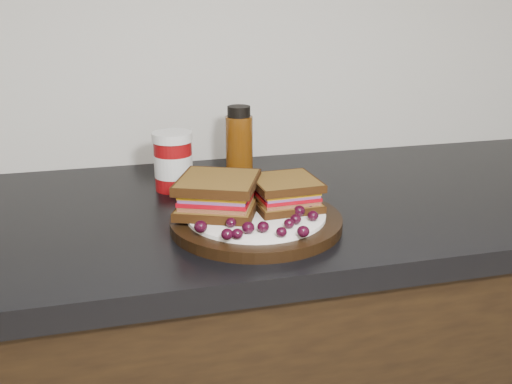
% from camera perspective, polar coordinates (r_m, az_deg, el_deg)
% --- Properties ---
extents(countertop, '(3.98, 0.60, 0.04)m').
position_cam_1_polar(countertop, '(1.04, -4.78, -2.40)').
color(countertop, black).
rests_on(countertop, base_cabinets).
extents(plate, '(0.28, 0.28, 0.02)m').
position_cam_1_polar(plate, '(0.93, 0.00, -2.97)').
color(plate, black).
rests_on(plate, countertop).
extents(sandwich_left, '(0.16, 0.16, 0.06)m').
position_cam_1_polar(sandwich_left, '(0.93, -3.81, -0.26)').
color(sandwich_left, brown).
rests_on(sandwich_left, plate).
extents(sandwich_right, '(0.11, 0.11, 0.05)m').
position_cam_1_polar(sandwich_right, '(0.95, 2.92, -0.08)').
color(sandwich_right, brown).
rests_on(sandwich_right, plate).
extents(grape_0, '(0.02, 0.02, 0.02)m').
position_cam_1_polar(grape_0, '(0.85, -5.56, -3.47)').
color(grape_0, black).
rests_on(grape_0, plate).
extents(grape_1, '(0.02, 0.02, 0.02)m').
position_cam_1_polar(grape_1, '(0.87, -2.52, -3.07)').
color(grape_1, black).
rests_on(grape_1, plate).
extents(grape_2, '(0.02, 0.02, 0.02)m').
position_cam_1_polar(grape_2, '(0.82, -2.90, -4.24)').
color(grape_2, black).
rests_on(grape_2, plate).
extents(grape_3, '(0.02, 0.02, 0.02)m').
position_cam_1_polar(grape_3, '(0.83, -1.88, -4.21)').
color(grape_3, black).
rests_on(grape_3, plate).
extents(grape_4, '(0.02, 0.02, 0.02)m').
position_cam_1_polar(grape_4, '(0.84, -0.79, -3.59)').
color(grape_4, black).
rests_on(grape_4, plate).
extents(grape_5, '(0.02, 0.02, 0.02)m').
position_cam_1_polar(grape_5, '(0.85, 0.72, -3.51)').
color(grape_5, black).
rests_on(grape_5, plate).
extents(grape_6, '(0.02, 0.02, 0.02)m').
position_cam_1_polar(grape_6, '(0.83, 2.56, -4.02)').
color(grape_6, black).
rests_on(grape_6, plate).
extents(grape_7, '(0.02, 0.02, 0.02)m').
position_cam_1_polar(grape_7, '(0.83, 4.74, -3.96)').
color(grape_7, black).
rests_on(grape_7, plate).
extents(grape_8, '(0.02, 0.02, 0.02)m').
position_cam_1_polar(grape_8, '(0.86, 3.33, -3.16)').
color(grape_8, black).
rests_on(grape_8, plate).
extents(grape_9, '(0.02, 0.02, 0.02)m').
position_cam_1_polar(grape_9, '(0.88, 3.99, -2.73)').
color(grape_9, black).
rests_on(grape_9, plate).
extents(grape_10, '(0.02, 0.02, 0.02)m').
position_cam_1_polar(grape_10, '(0.90, 5.72, -2.38)').
color(grape_10, black).
rests_on(grape_10, plate).
extents(grape_11, '(0.02, 0.02, 0.02)m').
position_cam_1_polar(grape_11, '(0.91, 4.35, -1.89)').
color(grape_11, black).
rests_on(grape_11, plate).
extents(grape_12, '(0.02, 0.02, 0.02)m').
position_cam_1_polar(grape_12, '(0.93, 5.29, -1.56)').
color(grape_12, black).
rests_on(grape_12, plate).
extents(grape_13, '(0.02, 0.02, 0.02)m').
position_cam_1_polar(grape_13, '(0.95, 5.35, -1.03)').
color(grape_13, black).
rests_on(grape_13, plate).
extents(grape_14, '(0.02, 0.02, 0.01)m').
position_cam_1_polar(grape_14, '(0.97, 3.70, -0.63)').
color(grape_14, black).
rests_on(grape_14, plate).
extents(grape_15, '(0.02, 0.02, 0.02)m').
position_cam_1_polar(grape_15, '(0.96, 2.07, -0.71)').
color(grape_15, black).
rests_on(grape_15, plate).
extents(grape_16, '(0.02, 0.02, 0.02)m').
position_cam_1_polar(grape_16, '(0.96, -3.79, -0.75)').
color(grape_16, black).
rests_on(grape_16, plate).
extents(grape_17, '(0.02, 0.02, 0.02)m').
position_cam_1_polar(grape_17, '(0.95, -2.98, -1.04)').
color(grape_17, black).
rests_on(grape_17, plate).
extents(grape_18, '(0.02, 0.02, 0.02)m').
position_cam_1_polar(grape_18, '(0.94, -5.07, -1.41)').
color(grape_18, black).
rests_on(grape_18, plate).
extents(grape_19, '(0.02, 0.02, 0.02)m').
position_cam_1_polar(grape_19, '(0.93, -5.21, -1.52)').
color(grape_19, black).
rests_on(grape_19, plate).
extents(grape_20, '(0.02, 0.02, 0.02)m').
position_cam_1_polar(grape_20, '(0.89, -3.74, -2.43)').
color(grape_20, black).
rests_on(grape_20, plate).
extents(grape_21, '(0.02, 0.02, 0.02)m').
position_cam_1_polar(grape_21, '(0.89, -3.34, -2.47)').
color(grape_21, black).
rests_on(grape_21, plate).
extents(grape_22, '(0.02, 0.02, 0.02)m').
position_cam_1_polar(grape_22, '(0.95, -3.20, -1.10)').
color(grape_22, black).
rests_on(grape_22, plate).
extents(grape_23, '(0.02, 0.02, 0.02)m').
position_cam_1_polar(grape_23, '(0.94, -4.99, -1.26)').
color(grape_23, black).
rests_on(grape_23, plate).
extents(grape_24, '(0.02, 0.02, 0.02)m').
position_cam_1_polar(grape_24, '(0.92, -4.67, -1.67)').
color(grape_24, black).
rests_on(grape_24, plate).
extents(condiment_jar, '(0.10, 0.10, 0.11)m').
position_cam_1_polar(condiment_jar, '(1.11, -8.27, 3.07)').
color(condiment_jar, maroon).
rests_on(condiment_jar, countertop).
extents(oil_bottle, '(0.07, 0.07, 0.15)m').
position_cam_1_polar(oil_bottle, '(1.15, -1.70, 4.84)').
color(oil_bottle, '#512A08').
rests_on(oil_bottle, countertop).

